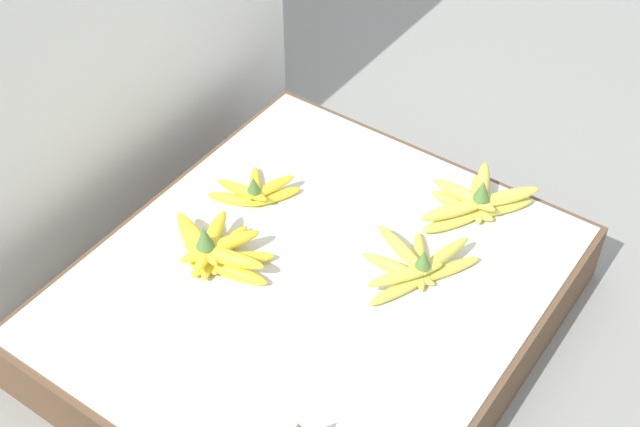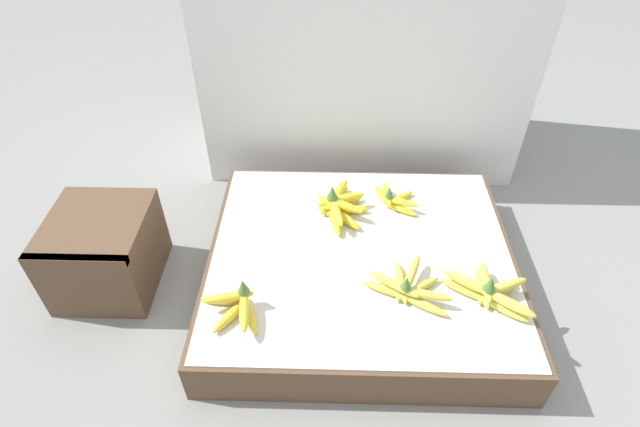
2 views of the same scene
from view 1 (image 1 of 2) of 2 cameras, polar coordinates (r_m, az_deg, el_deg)
The scene contains 7 objects.
ground_plane at distance 1.78m, azimuth -0.47°, elevation -7.28°, with size 10.00×10.00×0.00m, color gray.
display_platform at distance 1.73m, azimuth -0.49°, elevation -5.81°, with size 0.91×0.81×0.14m.
back_vendor_table at distance 1.97m, azimuth -19.37°, elevation 11.41°, with size 1.17×0.53×0.82m.
banana_bunch_front_midright at distance 1.67m, azimuth 6.19°, elevation -3.39°, with size 0.24×0.21×0.09m.
banana_bunch_front_right at distance 1.81m, azimuth 9.93°, elevation 0.74°, with size 0.24×0.20×0.10m.
banana_bunch_middle_midleft at distance 1.70m, azimuth -6.74°, elevation -2.35°, with size 0.17×0.25×0.11m.
banana_bunch_middle_midright at distance 1.82m, azimuth -4.17°, elevation 1.43°, with size 0.14×0.16×0.08m.
Camera 1 is at (-0.91, -0.65, 1.39)m, focal length 50.00 mm.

